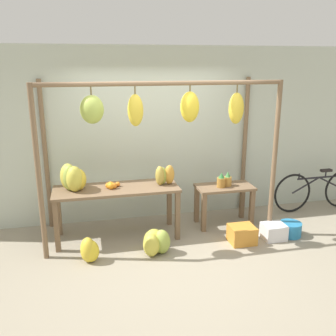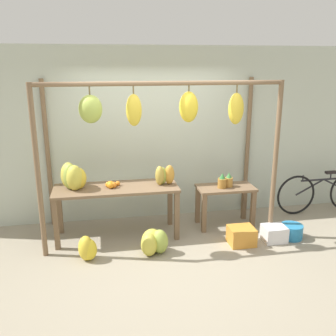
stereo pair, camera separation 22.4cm
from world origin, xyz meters
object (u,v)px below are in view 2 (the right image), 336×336
papaya_pile (164,175)px  banana_pile_ground_right (153,242)px  pineapple_cluster (225,181)px  blue_bucket (291,231)px  parked_bicycle (322,192)px  fruit_crate_purple (274,234)px  orange_pile (111,185)px  fruit_crate_white (241,236)px  banana_pile_on_table (74,177)px  banana_pile_ground_left (87,249)px

papaya_pile → banana_pile_ground_right: bearing=-111.9°
pineapple_cluster → blue_bucket: 1.24m
parked_bicycle → fruit_crate_purple: parked_bicycle is taller
pineapple_cluster → banana_pile_ground_right: bearing=-150.8°
parked_bicycle → papaya_pile: size_ratio=5.75×
orange_pile → blue_bucket: bearing=-11.7°
banana_pile_ground_right → fruit_crate_white: bearing=1.7°
banana_pile_ground_right → fruit_crate_purple: banana_pile_ground_right is taller
banana_pile_on_table → papaya_pile: banana_pile_on_table is taller
parked_bicycle → banana_pile_ground_right: bearing=-163.2°
banana_pile_ground_left → papaya_pile: size_ratio=1.16×
fruit_crate_white → fruit_crate_purple: size_ratio=1.11×
orange_pile → banana_pile_ground_left: size_ratio=0.63×
pineapple_cluster → fruit_crate_white: (0.05, -0.66, -0.63)m
banana_pile_on_table → pineapple_cluster: (2.29, 0.02, -0.20)m
blue_bucket → papaya_pile: size_ratio=1.11×
blue_bucket → fruit_crate_purple: size_ratio=1.01×
banana_pile_ground_right → papaya_pile: papaya_pile is taller
fruit_crate_white → fruit_crate_purple: (0.51, 0.01, -0.01)m
parked_bicycle → blue_bucket: bearing=-139.9°
banana_pile_ground_left → fruit_crate_purple: size_ratio=1.06×
banana_pile_ground_right → fruit_crate_purple: size_ratio=1.35×
pineapple_cluster → parked_bicycle: bearing=7.5°
fruit_crate_white → papaya_pile: (-1.04, 0.59, 0.80)m
pineapple_cluster → blue_bucket: (0.86, -0.61, -0.65)m
orange_pile → parked_bicycle: (3.63, 0.31, -0.46)m
banana_pile_ground_left → parked_bicycle: size_ratio=0.20×
fruit_crate_purple → banana_pile_ground_right: bearing=-178.5°
banana_pile_on_table → banana_pile_ground_right: size_ratio=1.09×
fruit_crate_purple → blue_bucket: bearing=7.7°
pineapple_cluster → banana_pile_ground_right: (-1.24, -0.69, -0.59)m
pineapple_cluster → parked_bicycle: pineapple_cluster is taller
fruit_crate_purple → fruit_crate_white: bearing=-179.0°
pineapple_cluster → fruit_crate_purple: 1.07m
banana_pile_ground_left → fruit_crate_purple: bearing=1.5°
orange_pile → banana_pile_ground_right: bearing=-50.3°
fruit_crate_white → papaya_pile: size_ratio=1.22×
banana_pile_on_table → blue_bucket: (3.15, -0.59, -0.85)m
fruit_crate_white → banana_pile_ground_left: bearing=-178.4°
fruit_crate_white → blue_bucket: fruit_crate_white is taller
orange_pile → fruit_crate_white: orange_pile is taller
banana_pile_ground_right → fruit_crate_purple: (1.80, 0.05, -0.05)m
orange_pile → papaya_pile: (0.78, 0.00, 0.10)m
orange_pile → fruit_crate_purple: orange_pile is taller
pineapple_cluster → banana_pile_ground_left: (-2.13, -0.72, -0.59)m
banana_pile_on_table → parked_bicycle: (4.16, 0.26, -0.59)m
banana_pile_on_table → parked_bicycle: bearing=3.6°
banana_pile_ground_left → blue_bucket: 2.99m
pineapple_cluster → fruit_crate_white: size_ratio=0.70×
fruit_crate_white → blue_bucket: (0.81, 0.05, -0.02)m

